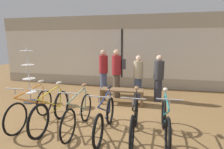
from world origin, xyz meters
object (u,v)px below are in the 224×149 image
at_px(bicycle_center_left, 79,114).
at_px(customer_near_bench, 104,71).
at_px(customer_near_rack, 117,72).
at_px(customer_mid_floor, 159,77).
at_px(bicycle_far_left, 32,108).
at_px(customer_by_window, 138,76).
at_px(bicycle_right, 134,120).
at_px(bicycle_far_right, 165,122).
at_px(bicycle_left, 52,111).
at_px(display_bench, 122,92).
at_px(accessory_rack, 29,80).
at_px(bicycle_center_right, 105,118).

distance_m(bicycle_center_left, customer_near_bench, 2.99).
height_order(customer_near_rack, customer_mid_floor, customer_near_rack).
xyz_separation_m(bicycle_far_left, customer_by_window, (2.45, 2.55, 0.42)).
relative_size(customer_near_rack, customer_near_bench, 1.02).
distance_m(bicycle_right, bicycle_far_right, 0.65).
xyz_separation_m(bicycle_left, bicycle_right, (1.97, -0.03, -0.01)).
distance_m(bicycle_right, display_bench, 2.08).
xyz_separation_m(bicycle_far_left, bicycle_left, (0.59, -0.07, 0.00)).
relative_size(bicycle_far_left, bicycle_left, 1.03).
relative_size(bicycle_far_right, accessory_rack, 0.92).
height_order(bicycle_far_right, customer_near_bench, customer_near_bench).
bearing_deg(bicycle_right, bicycle_far_right, 5.56).
relative_size(bicycle_center_left, customer_mid_floor, 1.09).
bearing_deg(customer_near_rack, bicycle_left, -112.61).
height_order(bicycle_left, bicycle_far_right, bicycle_left).
bearing_deg(customer_near_bench, customer_mid_floor, -12.38).
bearing_deg(customer_mid_floor, bicycle_center_right, -116.09).
bearing_deg(customer_by_window, bicycle_far_left, -133.89).
distance_m(bicycle_far_left, bicycle_right, 2.56).
height_order(bicycle_center_left, customer_near_rack, customer_near_rack).
xyz_separation_m(bicycle_far_right, customer_mid_floor, (-0.05, 2.47, 0.46)).
bearing_deg(accessory_rack, customer_near_bench, 33.71).
height_order(bicycle_left, bicycle_center_left, bicycle_left).
height_order(bicycle_far_left, display_bench, bicycle_far_left).
height_order(bicycle_right, customer_mid_floor, customer_mid_floor).
distance_m(bicycle_far_left, bicycle_center_right, 1.92).
relative_size(bicycle_center_left, customer_by_window, 1.11).
xyz_separation_m(bicycle_far_left, customer_near_rack, (1.68, 2.56, 0.56)).
height_order(accessory_rack, customer_near_bench, accessory_rack).
xyz_separation_m(bicycle_center_left, customer_mid_floor, (1.89, 2.49, 0.44)).
height_order(display_bench, customer_near_bench, customer_near_bench).
bearing_deg(accessory_rack, bicycle_far_right, -18.50).
relative_size(bicycle_left, bicycle_center_left, 1.00).
distance_m(bicycle_far_right, accessory_rack, 4.57).
xyz_separation_m(accessory_rack, customer_by_window, (3.57, 1.14, 0.06)).
bearing_deg(bicycle_far_left, bicycle_right, -2.26).
distance_m(bicycle_far_left, customer_by_window, 3.56).
bearing_deg(accessory_rack, customer_mid_floor, 13.42).
height_order(bicycle_far_left, customer_by_window, customer_by_window).
height_order(bicycle_far_left, bicycle_far_right, bicycle_far_left).
bearing_deg(bicycle_right, bicycle_far_left, 177.74).
height_order(customer_near_rack, customer_by_window, customer_near_rack).
bearing_deg(bicycle_right, bicycle_center_right, -179.32).
relative_size(bicycle_right, customer_near_rack, 1.00).
relative_size(bicycle_far_left, accessory_rack, 0.98).
distance_m(bicycle_far_right, customer_near_bench, 3.64).
bearing_deg(bicycle_center_right, display_bench, 88.16).
relative_size(bicycle_left, display_bench, 1.25).
bearing_deg(bicycle_far_left, display_bench, 43.71).
bearing_deg(bicycle_far_left, customer_by_window, 46.11).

